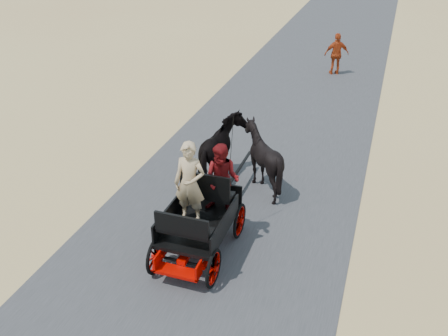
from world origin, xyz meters
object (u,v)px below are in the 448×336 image
(pedestrian, at_px, (337,54))
(horse_left, at_px, (221,152))
(carriage, at_px, (200,237))
(horse_right, at_px, (262,158))

(pedestrian, bearing_deg, horse_left, 60.15)
(pedestrian, bearing_deg, carriage, 64.65)
(horse_right, bearing_deg, carriage, 79.61)
(carriage, height_order, pedestrian, pedestrian)
(carriage, distance_m, pedestrian, 13.06)
(carriage, bearing_deg, pedestrian, 85.29)
(carriage, relative_size, horse_left, 1.20)
(pedestrian, bearing_deg, horse_right, 66.37)
(carriage, xyz_separation_m, horse_right, (0.55, 3.00, 0.49))
(horse_left, relative_size, pedestrian, 1.16)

